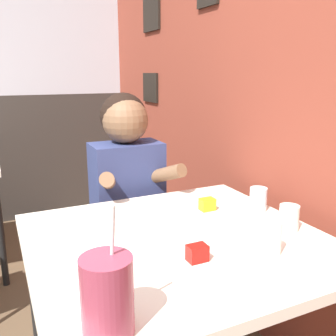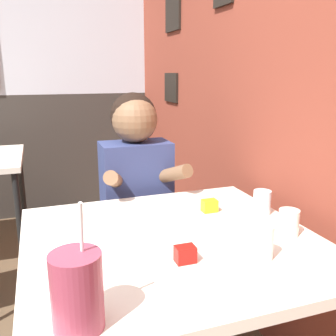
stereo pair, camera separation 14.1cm
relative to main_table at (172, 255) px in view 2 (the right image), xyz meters
name	(u,v)px [view 2 (the right image)]	position (x,y,z in m)	size (l,w,h in m)	color
brick_wall_right	(208,62)	(0.61, 1.05, 0.68)	(0.08, 4.64, 2.70)	brown
back_wall	(8,64)	(-0.59, 2.40, 0.68)	(5.32, 0.09, 2.70)	silver
main_table	(172,255)	(0.00, 0.00, 0.00)	(0.98, 0.93, 0.74)	beige
person_seated	(136,202)	(0.04, 0.64, -0.03)	(0.42, 0.42, 1.20)	navy
cocktail_pitcher	(77,291)	(-0.35, -0.36, 0.15)	(0.11, 0.11, 0.30)	#99384C
glass_near_pitcher	(262,202)	(0.42, 0.10, 0.11)	(0.07, 0.07, 0.10)	silver
glass_center	(262,242)	(0.21, -0.22, 0.12)	(0.07, 0.07, 0.11)	silver
glass_far_side	(289,223)	(0.39, -0.11, 0.11)	(0.07, 0.07, 0.09)	silver
condiment_ketchup	(185,254)	(-0.02, -0.17, 0.09)	(0.06, 0.04, 0.05)	#B7140F
condiment_mustard	(209,206)	(0.23, 0.19, 0.09)	(0.06, 0.04, 0.05)	yellow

